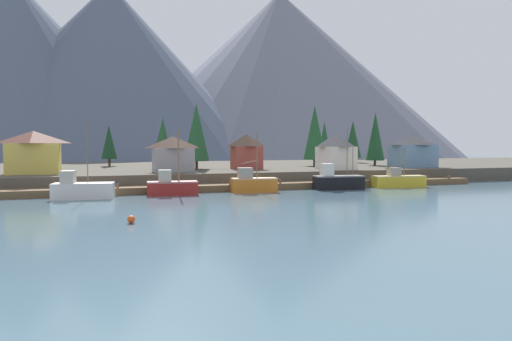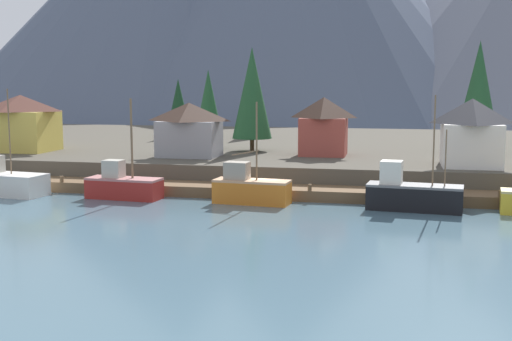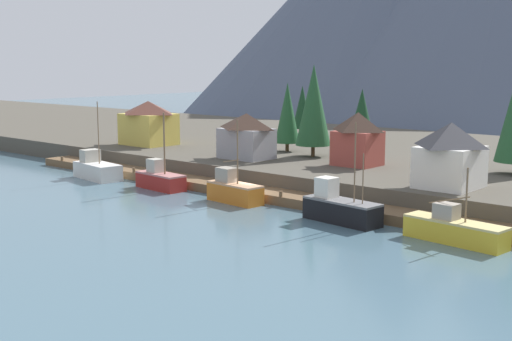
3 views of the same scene
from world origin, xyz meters
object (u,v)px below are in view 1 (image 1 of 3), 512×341
at_px(fishing_boat_black, 337,181).
at_px(house_red, 247,151).
at_px(house_blue, 413,151).
at_px(conifer_near_left, 353,139).
at_px(fishing_boat_red, 172,187).
at_px(conifer_back_right, 196,132).
at_px(house_yellow, 34,152).
at_px(channel_buoy, 131,219).
at_px(conifer_far_left, 161,144).
at_px(conifer_back_left, 163,140).
at_px(conifer_centre, 375,136).
at_px(fishing_boat_orange, 253,183).
at_px(conifer_mid_right, 109,142).
at_px(conifer_mid_left, 315,132).
at_px(fishing_boat_white, 82,189).
at_px(conifer_near_right, 324,140).
at_px(house_white, 336,151).
at_px(fishing_boat_yellow, 398,180).
at_px(house_grey, 173,154).

bearing_deg(fishing_boat_black, house_red, 124.34).
xyz_separation_m(house_blue, conifer_near_left, (1.31, 25.31, 2.63)).
bearing_deg(fishing_boat_red, conifer_back_right, 74.04).
distance_m(house_yellow, conifer_back_right, 27.36).
bearing_deg(channel_buoy, conifer_far_left, 80.29).
height_order(fishing_boat_black, house_red, fishing_boat_black).
relative_size(conifer_back_left, conifer_centre, 0.84).
relative_size(fishing_boat_black, conifer_back_right, 0.79).
distance_m(fishing_boat_orange, conifer_back_right, 21.95).
xyz_separation_m(house_red, conifer_mid_right, (-23.71, 20.21, 1.74)).
distance_m(house_red, conifer_back_right, 9.84).
bearing_deg(conifer_back_left, conifer_mid_left, 2.50).
height_order(conifer_back_left, channel_buoy, conifer_back_left).
height_order(fishing_boat_white, conifer_near_right, conifer_near_right).
bearing_deg(conifer_centre, fishing_boat_black, -134.00).
relative_size(fishing_boat_white, fishing_boat_orange, 1.12).
relative_size(house_yellow, conifer_near_left, 0.74).
bearing_deg(conifer_mid_left, conifer_near_right, 56.22).
height_order(fishing_boat_orange, house_blue, fishing_boat_orange).
height_order(fishing_boat_red, channel_buoy, fishing_boat_red).
distance_m(fishing_boat_red, conifer_near_left, 64.87).
distance_m(house_yellow, conifer_near_right, 66.48).
bearing_deg(conifer_far_left, conifer_back_right, -77.25).
height_order(conifer_mid_left, conifer_mid_right, conifer_mid_left).
height_order(house_red, conifer_centre, conifer_centre).
bearing_deg(fishing_boat_white, house_white, 22.55).
distance_m(conifer_near_right, conifer_mid_right, 50.48).
bearing_deg(house_red, conifer_near_right, 38.05).
height_order(fishing_boat_red, house_blue, fishing_boat_red).
bearing_deg(fishing_boat_black, conifer_near_left, 62.56).
xyz_separation_m(fishing_boat_white, fishing_boat_yellow, (48.59, 0.48, -0.12)).
distance_m(house_blue, house_grey, 47.97).
bearing_deg(house_grey, house_blue, 0.73).
bearing_deg(house_white, conifer_near_right, 66.72).
distance_m(fishing_boat_orange, conifer_centre, 41.88).
bearing_deg(house_red, fishing_boat_orange, -104.67).
bearing_deg(house_red, fishing_boat_white, -147.62).
xyz_separation_m(fishing_boat_orange, conifer_centre, (35.00, 21.75, 7.48)).
distance_m(conifer_near_right, channel_buoy, 78.63).
height_order(fishing_boat_orange, conifer_mid_right, conifer_mid_right).
height_order(fishing_boat_yellow, house_grey, house_grey).
distance_m(fishing_boat_white, fishing_boat_orange, 23.50).
relative_size(conifer_near_right, conifer_mid_right, 1.19).
relative_size(fishing_boat_black, conifer_mid_right, 1.11).
relative_size(house_blue, conifer_back_left, 0.86).
distance_m(house_yellow, house_grey, 21.17).
bearing_deg(house_white, conifer_back_right, 158.39).
distance_m(house_white, conifer_near_right, 29.99).
xyz_separation_m(house_grey, conifer_centre, (44.67, 8.91, 3.28)).
bearing_deg(fishing_boat_white, fishing_boat_orange, 9.41).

